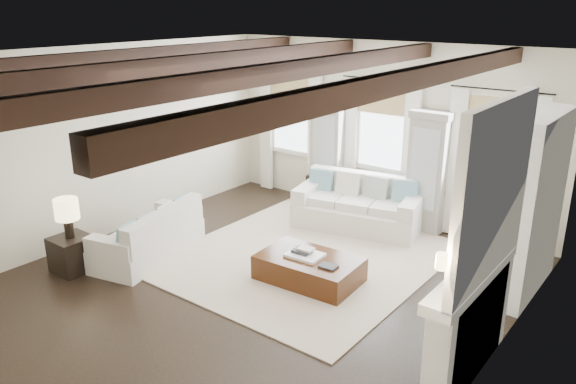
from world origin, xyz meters
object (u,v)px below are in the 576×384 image
Objects in this scene: sofa_left at (151,237)px; side_table_front at (72,254)px; side_table_back at (319,189)px; ottoman at (309,269)px; sofa_back at (359,207)px.

sofa_left is 3.85× the size of side_table_front.
side_table_back is at bearing 75.96° from side_table_front.
sofa_left is 3.76m from side_table_back.
side_table_back is (-1.82, 2.87, 0.10)m from ottoman.
side_table_front is at bearing -117.86° from sofa_left.
sofa_left is 1.18m from side_table_front.
side_table_front is (-0.55, -1.04, -0.06)m from sofa_left.
side_table_back is at bearing 80.24° from sofa_left.
sofa_back is at bearing 57.49° from sofa_left.
sofa_back is 1.63× the size of ottoman.
sofa_back is at bearing 99.24° from ottoman.
sofa_left reaches higher than side_table_back.
sofa_left is at bearing -99.76° from side_table_back.
sofa_left is 2.60m from ottoman.
side_table_front is 0.94× the size of side_table_back.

